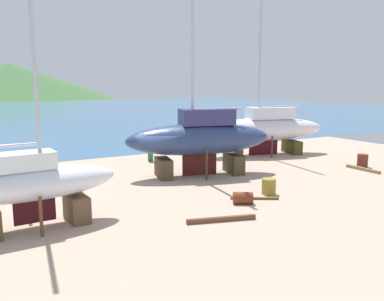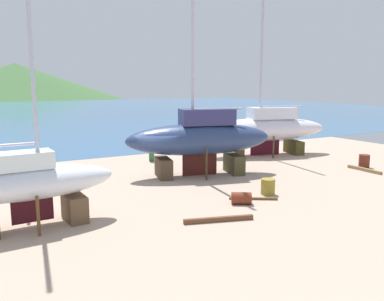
{
  "view_description": "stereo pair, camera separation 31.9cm",
  "coord_description": "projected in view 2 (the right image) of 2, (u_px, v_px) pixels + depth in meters",
  "views": [
    {
      "loc": [
        -9.31,
        -20.14,
        5.3
      ],
      "look_at": [
        1.83,
        -0.94,
        1.56
      ],
      "focal_mm": 37.41,
      "sensor_mm": 36.0,
      "label": 1
    },
    {
      "loc": [
        -9.04,
        -20.3,
        5.3
      ],
      "look_at": [
        1.83,
        -0.94,
        1.56
      ],
      "focal_mm": 37.41,
      "sensor_mm": 36.0,
      "label": 2
    }
  ],
  "objects": [
    {
      "name": "timber_short_cross",
      "position": [
        364.0,
        170.0,
        24.46
      ],
      "size": [
        0.27,
        2.36,
        0.18
      ],
      "primitive_type": "cube",
      "rotation": [
        0.0,
        0.0,
        1.55
      ],
      "color": "olive",
      "rests_on": "ground"
    },
    {
      "name": "timber_short_skew",
      "position": [
        219.0,
        219.0,
        15.49
      ],
      "size": [
        2.71,
        0.97,
        0.19
      ],
      "primitive_type": "cube",
      "rotation": [
        0.0,
        0.0,
        2.84
      ],
      "color": "brown",
      "rests_on": "ground"
    },
    {
      "name": "timber_plank_near",
      "position": [
        253.0,
        199.0,
        18.43
      ],
      "size": [
        1.96,
        1.27,
        0.1
      ],
      "primitive_type": "cube",
      "rotation": [
        0.0,
        0.0,
        2.59
      ],
      "color": "brown",
      "rests_on": "ground"
    },
    {
      "name": "barrel_tar_black",
      "position": [
        79.0,
        171.0,
        23.0
      ],
      "size": [
        1.08,
        0.9,
        0.66
      ],
      "primitive_type": "cylinder",
      "rotation": [
        1.57,
        0.0,
        1.87
      ],
      "color": "#2E272E",
      "rests_on": "ground"
    },
    {
      "name": "ground_plane",
      "position": [
        188.0,
        194.0,
        19.43
      ],
      "size": [
        45.42,
        45.42,
        0.0
      ],
      "primitive_type": "plane",
      "color": "tan"
    },
    {
      "name": "sailboat_far_slipway",
      "position": [
        266.0,
        128.0,
        29.7
      ],
      "size": [
        9.91,
        4.86,
        15.49
      ],
      "rotation": [
        0.0,
        0.0,
        2.89
      ],
      "color": "#493323",
      "rests_on": "ground"
    },
    {
      "name": "headland_hill",
      "position": [
        17.0,
        96.0,
        176.51
      ],
      "size": [
        163.87,
        163.87,
        28.27
      ],
      "primitive_type": "cone",
      "color": "#3F6638",
      "rests_on": "ground"
    },
    {
      "name": "worker",
      "position": [
        151.0,
        149.0,
        27.45
      ],
      "size": [
        0.49,
        0.35,
        1.61
      ],
      "rotation": [
        0.0,
        0.0,
        4.43
      ],
      "color": "#377546",
      "rests_on": "ground"
    },
    {
      "name": "sailboat_small_center",
      "position": [
        30.0,
        183.0,
        14.63
      ],
      "size": [
        6.27,
        2.16,
        11.19
      ],
      "rotation": [
        0.0,
        0.0,
        0.05
      ],
      "color": "brown",
      "rests_on": "ground"
    },
    {
      "name": "barrel_ochre",
      "position": [
        241.0,
        198.0,
        17.74
      ],
      "size": [
        1.03,
        0.92,
        0.54
      ],
      "primitive_type": "cylinder",
      "rotation": [
        1.57,
        0.0,
        1.01
      ],
      "color": "maroon",
      "rests_on": "ground"
    },
    {
      "name": "barrel_rust_far",
      "position": [
        268.0,
        187.0,
        19.27
      ],
      "size": [
        0.94,
        0.94,
        0.76
      ],
      "primitive_type": "cylinder",
      "rotation": [
        0.0,
        0.0,
        0.6
      ],
      "color": "olive",
      "rests_on": "ground"
    },
    {
      "name": "barrel_rust_near",
      "position": [
        364.0,
        161.0,
        25.45
      ],
      "size": [
        0.91,
        0.91,
        0.83
      ],
      "primitive_type": "cylinder",
      "rotation": [
        0.0,
        0.0,
        2.15
      ],
      "color": "maroon",
      "rests_on": "ground"
    },
    {
      "name": "sea_water",
      "position": [
        25.0,
        113.0,
        72.35
      ],
      "size": [
        155.22,
        100.39,
        0.01
      ],
      "primitive_type": "cube",
      "color": "#366593",
      "rests_on": "ground"
    },
    {
      "name": "sailboat_large_starboard",
      "position": [
        200.0,
        138.0,
        23.03
      ],
      "size": [
        8.89,
        4.24,
        14.81
      ],
      "rotation": [
        0.0,
        0.0,
        2.91
      ],
      "color": "#4C3B28",
      "rests_on": "ground"
    }
  ]
}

